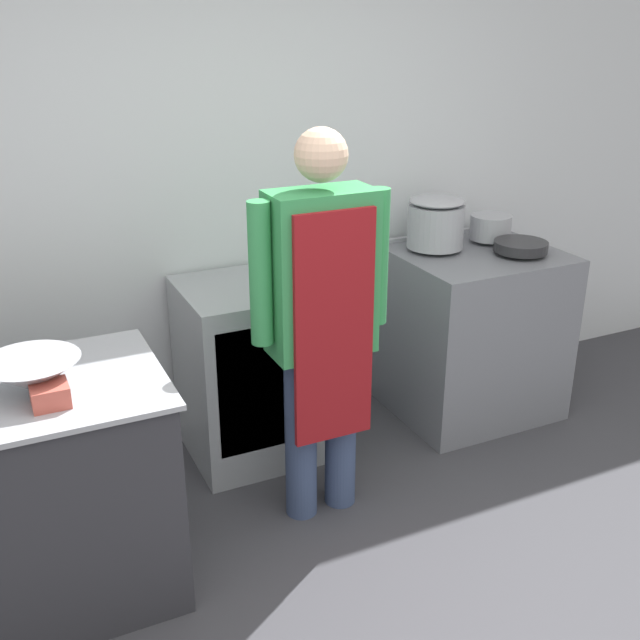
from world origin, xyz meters
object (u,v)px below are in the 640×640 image
Objects in this scene: mixing_bowl at (32,375)px; saute_pan at (521,246)px; stove at (472,332)px; fridge_unit at (257,369)px; stock_pot at (436,221)px; person_cook at (322,311)px; sauce_pot at (490,227)px; plastic_tub at (50,395)px.

mixing_bowl is 1.21× the size of saute_pan.
stove is 3.36× the size of saute_pan.
stock_pot reaches higher than fridge_unit.
person_cook is at bearing -83.20° from fridge_unit.
plastic_tub is at bearing -160.85° from sauce_pot.
plastic_tub is at bearing -73.33° from mixing_bowl.
plastic_tub is (-1.10, -0.20, -0.04)m from person_cook.
stock_pot is at bearing 1.98° from fridge_unit.
person_cook reaches higher than stove.
sauce_pot is at bearing 90.00° from saute_pan.
stove is 0.66m from stock_pot.
person_cook is at bearing -154.39° from sauce_pot.
saute_pan is (0.36, -0.26, -0.11)m from stock_pot.
stove is at bearing -142.28° from sauce_pot.
fridge_unit is at bearing 38.25° from plastic_tub.
sauce_pot is (2.47, 0.71, 0.06)m from mixing_bowl.
person_cook reaches higher than plastic_tub.
stock_pot is at bearing 145.49° from stove.
stock_pot is at bearing 180.00° from sauce_pot.
saute_pan is at bearing 10.36° from mixing_bowl.
plastic_tub is at bearing -166.52° from saute_pan.
stove reaches higher than fridge_unit.
saute_pan reaches higher than stove.
mixing_bowl is (-1.06, -0.68, 0.50)m from fridge_unit.
saute_pan is at bearing -9.10° from fridge_unit.
sauce_pot is at bearing 16.10° from mixing_bowl.
sauce_pot is at bearing 1.47° from fridge_unit.
sauce_pot is at bearing 37.72° from stove.
stove is 1.37m from person_cook.
person_cook is at bearing -146.67° from stock_pot.
person_cook reaches higher than saute_pan.
fridge_unit is 0.53× the size of person_cook.
sauce_pot reaches higher than stove.
stock_pot reaches higher than stove.
stove is 1.24m from fridge_unit.
sauce_pot reaches higher than mixing_bowl.
stock_pot is at bearing 33.33° from person_cook.
fridge_unit is 1.36m from mixing_bowl.
stock_pot reaches higher than saute_pan.
stock_pot is 1.07× the size of saute_pan.
stock_pot reaches higher than plastic_tub.
fridge_unit is at bearing 96.80° from person_cook.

